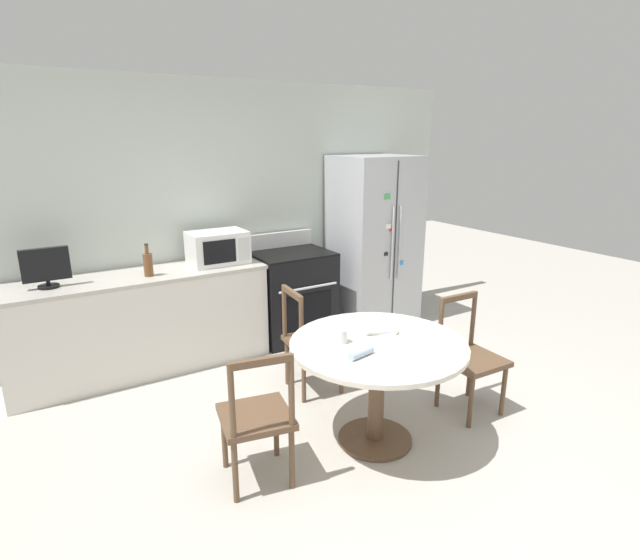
{
  "coord_description": "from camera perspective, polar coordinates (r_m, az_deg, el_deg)",
  "views": [
    {
      "loc": [
        -1.92,
        -2.15,
        2.08
      ],
      "look_at": [
        0.11,
        1.15,
        0.95
      ],
      "focal_mm": 28.0,
      "sensor_mm": 36.0,
      "label": 1
    }
  ],
  "objects": [
    {
      "name": "microwave",
      "position": [
        4.82,
        -11.6,
        3.66
      ],
      "size": [
        0.53,
        0.37,
        0.31
      ],
      "color": "white",
      "rests_on": "kitchen_counter"
    },
    {
      "name": "mail_stack",
      "position": [
        3.62,
        6.64,
        -5.23
      ],
      "size": [
        0.35,
        0.37,
        0.02
      ],
      "color": "white",
      "rests_on": "dining_table"
    },
    {
      "name": "dining_chair_right",
      "position": [
        4.03,
        16.75,
        -8.53
      ],
      "size": [
        0.43,
        0.43,
        0.9
      ],
      "rotation": [
        0.0,
        0.0,
        3.11
      ],
      "color": "brown",
      "rests_on": "ground_plane"
    },
    {
      "name": "countertop_tv",
      "position": [
        4.52,
        -28.86,
        1.34
      ],
      "size": [
        0.35,
        0.16,
        0.32
      ],
      "color": "black",
      "rests_on": "kitchen_counter"
    },
    {
      "name": "oven_range",
      "position": [
        5.26,
        -3.26,
        -1.6
      ],
      "size": [
        0.79,
        0.68,
        1.08
      ],
      "color": "black",
      "rests_on": "ground_plane"
    },
    {
      "name": "candle_glass",
      "position": [
        3.34,
        2.43,
        -6.52
      ],
      "size": [
        0.08,
        0.08,
        0.09
      ],
      "color": "silver",
      "rests_on": "dining_table"
    },
    {
      "name": "dining_table",
      "position": [
        3.43,
        6.59,
        -9.36
      ],
      "size": [
        1.19,
        1.19,
        0.75
      ],
      "color": "beige",
      "rests_on": "ground_plane"
    },
    {
      "name": "ground_plane",
      "position": [
        3.55,
        8.79,
        -19.78
      ],
      "size": [
        14.0,
        14.0,
        0.0
      ],
      "primitive_type": "plane",
      "color": "#B2ADA3"
    },
    {
      "name": "back_wall",
      "position": [
        5.23,
        -9.72,
        7.47
      ],
      "size": [
        5.2,
        0.1,
        2.6
      ],
      "color": "silver",
      "rests_on": "ground_plane"
    },
    {
      "name": "counter_bottle",
      "position": [
        4.55,
        -19.06,
        1.76
      ],
      "size": [
        0.08,
        0.08,
        0.29
      ],
      "color": "brown",
      "rests_on": "kitchen_counter"
    },
    {
      "name": "refrigerator",
      "position": [
        5.64,
        6.16,
        4.45
      ],
      "size": [
        0.86,
        0.76,
        1.87
      ],
      "color": "#B2B5BA",
      "rests_on": "ground_plane"
    },
    {
      "name": "dining_chair_far",
      "position": [
        4.15,
        -1.09,
        -7.06
      ],
      "size": [
        0.46,
        0.46,
        0.9
      ],
      "rotation": [
        0.0,
        0.0,
        4.62
      ],
      "color": "brown",
      "rests_on": "ground_plane"
    },
    {
      "name": "folded_napkin",
      "position": [
        3.15,
        4.73,
        -8.3
      ],
      "size": [
        0.19,
        0.09,
        0.05
      ],
      "color": "#A3BCDB",
      "rests_on": "dining_table"
    },
    {
      "name": "kitchen_counter",
      "position": [
        4.8,
        -19.71,
        -4.56
      ],
      "size": [
        2.25,
        0.64,
        0.9
      ],
      "color": "silver",
      "rests_on": "ground_plane"
    },
    {
      "name": "dining_chair_left",
      "position": [
        3.15,
        -7.23,
        -15.41
      ],
      "size": [
        0.49,
        0.49,
        0.9
      ],
      "rotation": [
        0.0,
        0.0,
        6.1
      ],
      "color": "brown",
      "rests_on": "ground_plane"
    }
  ]
}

